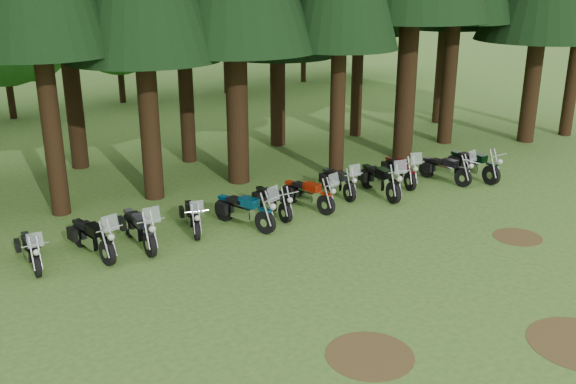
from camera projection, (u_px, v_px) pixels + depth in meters
name	position (u px, v px, depth m)	size (l,w,h in m)	color
ground	(413.00, 281.00, 16.00)	(120.00, 120.00, 0.00)	#3F6B26
decid_3	(8.00, 30.00, 32.34)	(6.12, 5.95, 7.65)	#321F10
decid_4	(122.00, 26.00, 36.49)	(5.93, 5.76, 7.41)	#321F10
decid_6	(309.00, 5.00, 43.41)	(7.06, 6.86, 8.82)	#321F10
dirt_patch_0	(370.00, 355.00, 12.89)	(1.80, 1.80, 0.01)	#4C3D1E
dirt_patch_1	(518.00, 237.00, 18.65)	(1.40, 1.40, 0.01)	#4C3D1E
motorcycle_0	(31.00, 251.00, 16.65)	(0.38, 2.04, 1.29)	black
motorcycle_1	(93.00, 239.00, 17.27)	(0.73, 2.35, 1.48)	black
motorcycle_2	(139.00, 229.00, 17.87)	(0.45, 2.41, 1.52)	black
motorcycle_3	(192.00, 218.00, 18.94)	(0.76, 2.03, 1.28)	black
motorcycle_4	(245.00, 211.00, 19.23)	(1.09, 2.36, 1.52)	black
motorcycle_5	(273.00, 202.00, 20.19)	(0.30, 2.12, 0.86)	black
motorcycle_6	(308.00, 195.00, 20.72)	(0.83, 2.27, 1.43)	black
motorcycle_7	(338.00, 183.00, 22.01)	(0.49, 2.19, 1.37)	black
motorcycle_8	(380.00, 181.00, 21.95)	(0.68, 2.51, 1.58)	black
motorcycle_9	(400.00, 171.00, 23.19)	(0.79, 2.30, 1.45)	black
motorcycle_10	(445.00, 170.00, 23.39)	(0.72, 2.23, 1.40)	black
motorcycle_11	(473.00, 166.00, 23.77)	(0.36, 2.45, 1.00)	black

